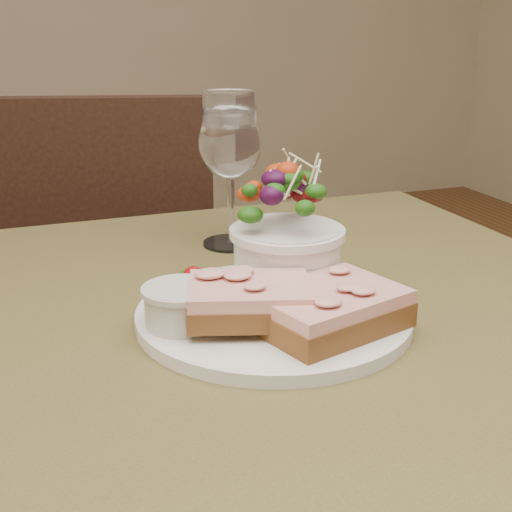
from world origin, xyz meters
name	(u,v)px	position (x,y,z in m)	size (l,w,h in m)	color
cafe_table	(256,415)	(0.00, 0.00, 0.65)	(0.80, 0.80, 0.75)	#4A421F
chair_far	(115,386)	(-0.03, 0.75, 0.29)	(0.52, 0.52, 0.90)	black
dinner_plate	(274,315)	(0.02, -0.01, 0.76)	(0.26, 0.26, 0.01)	white
sandwich_front	(328,309)	(0.05, -0.06, 0.78)	(0.15, 0.12, 0.03)	#452C12
sandwich_back	(250,300)	(-0.02, -0.03, 0.79)	(0.13, 0.11, 0.03)	#452C12
ramekin	(181,304)	(-0.07, -0.01, 0.78)	(0.06, 0.06, 0.04)	beige
salad_bowl	(287,230)	(0.05, 0.05, 0.82)	(0.11, 0.11, 0.13)	white
garnish	(201,277)	(-0.03, 0.08, 0.77)	(0.05, 0.04, 0.02)	#11370A
wine_glass	(230,147)	(0.05, 0.23, 0.87)	(0.08, 0.08, 0.18)	white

